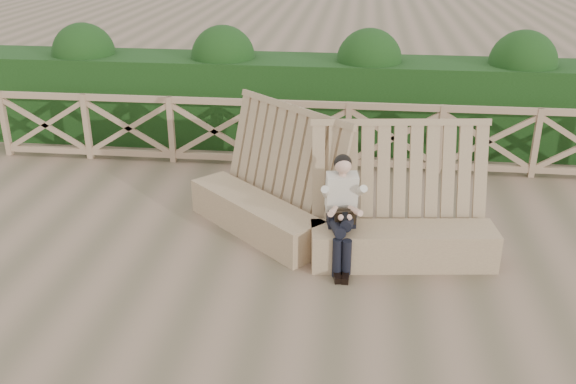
# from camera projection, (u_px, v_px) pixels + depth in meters

# --- Properties ---
(ground) EXTENTS (60.00, 60.00, 0.00)m
(ground) POSITION_uv_depth(u_px,v_px,m) (272.00, 279.00, 7.20)
(ground) COLOR brown
(ground) RESTS_ON ground
(bench) EXTENTS (3.86, 2.06, 1.59)m
(bench) POSITION_uv_depth(u_px,v_px,m) (328.00, 215.00, 7.81)
(bench) COLOR #896A4E
(bench) RESTS_ON ground
(woman) EXTENTS (0.39, 0.78, 1.31)m
(woman) POSITION_uv_depth(u_px,v_px,m) (342.00, 207.00, 7.26)
(woman) COLOR black
(woman) RESTS_ON ground
(guardrail) EXTENTS (10.10, 0.09, 1.10)m
(guardrail) POSITION_uv_depth(u_px,v_px,m) (303.00, 134.00, 10.16)
(guardrail) COLOR #977658
(guardrail) RESTS_ON ground
(hedge) EXTENTS (12.00, 1.20, 1.50)m
(hedge) POSITION_uv_depth(u_px,v_px,m) (309.00, 102.00, 11.18)
(hedge) COLOR black
(hedge) RESTS_ON ground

